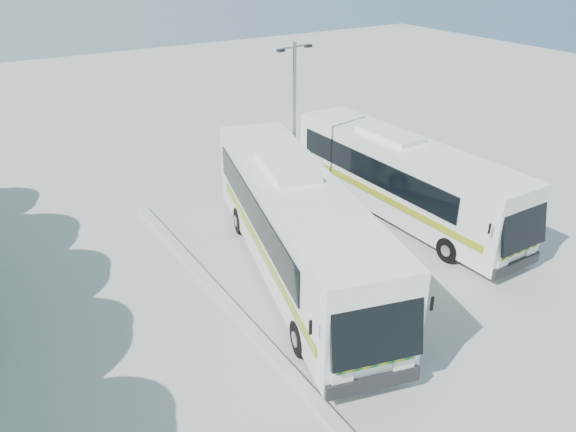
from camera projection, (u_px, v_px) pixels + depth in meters
ground at (303, 302)px, 19.31m from camera, size 100.00×100.00×0.00m
kerb_divider at (217, 292)px, 19.71m from camera, size 0.40×16.00×0.15m
coach_main at (296, 224)px, 20.03m from camera, size 6.07×13.83×3.77m
coach_adjacent at (403, 177)px, 24.40m from camera, size 2.76×12.46×3.45m
lamppost at (294, 124)px, 23.83m from camera, size 1.83×0.50×7.51m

